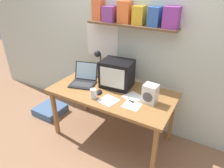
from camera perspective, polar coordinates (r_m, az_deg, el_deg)
name	(u,v)px	position (r m, az deg, el deg)	size (l,w,h in m)	color
ground_plane	(112,136)	(2.86, 0.00, -14.55)	(12.00, 12.00, 0.00)	#93694B
back_wall	(131,34)	(2.62, 5.44, 13.95)	(5.60, 0.24, 2.60)	silver
corner_desk	(112,95)	(2.47, 0.00, -3.27)	(1.51, 0.78, 0.71)	#996737
crt_monitor	(117,74)	(2.49, 1.45, 2.93)	(0.41, 0.34, 0.34)	black
laptop	(84,78)	(2.64, -7.95, 1.61)	(0.38, 0.39, 0.25)	#232326
desk_lamp	(99,60)	(2.68, -3.87, 6.89)	(0.12, 0.15, 0.40)	#232326
juice_glass	(93,94)	(2.29, -5.36, -2.89)	(0.07, 0.07, 0.11)	white
space_heater	(150,94)	(2.22, 10.85, -2.75)	(0.16, 0.15, 0.21)	white
computer_mouse	(99,92)	(2.40, -3.71, -2.29)	(0.08, 0.12, 0.03)	black
loose_paper_near_monitor	(133,97)	(2.34, 6.01, -3.65)	(0.25, 0.25, 0.00)	white
printed_handout	(132,105)	(2.18, 5.69, -6.12)	(0.19, 0.17, 0.00)	white
loose_paper_near_laptop	(108,100)	(2.26, -1.08, -4.72)	(0.23, 0.23, 0.00)	white
floor_cushion	(50,110)	(3.40, -17.21, -7.05)	(0.41, 0.41, 0.12)	#476690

